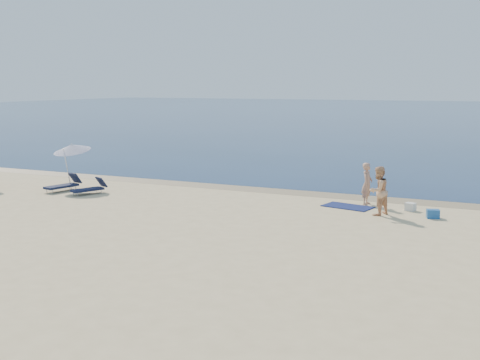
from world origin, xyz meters
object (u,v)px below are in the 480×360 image
(person_left, at_px, (367,184))
(umbrella_near, at_px, (72,148))
(blue_cooler, at_px, (433,214))
(person_right, at_px, (378,191))

(person_left, distance_m, umbrella_near, 14.14)
(person_left, distance_m, blue_cooler, 3.38)
(person_left, xyz_separation_m, blue_cooler, (2.90, -1.59, -0.72))
(person_right, xyz_separation_m, blue_cooler, (2.04, 0.30, -0.79))
(blue_cooler, relative_size, umbrella_near, 0.20)
(person_left, height_order, umbrella_near, umbrella_near)
(person_left, xyz_separation_m, umbrella_near, (-13.95, -2.01, 1.11))
(person_left, height_order, blue_cooler, person_left)
(person_right, height_order, blue_cooler, person_right)
(person_right, height_order, umbrella_near, umbrella_near)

